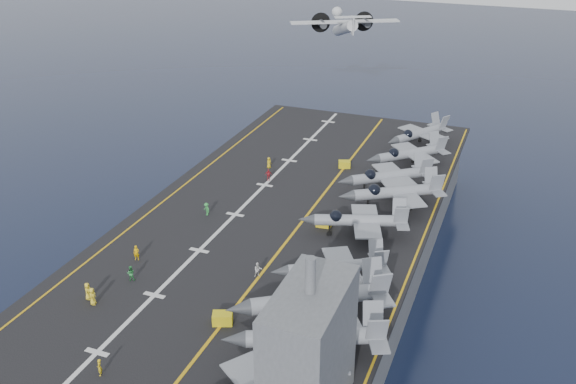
% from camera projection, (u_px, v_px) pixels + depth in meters
% --- Properties ---
extents(ground, '(500.00, 500.00, 0.00)m').
position_uv_depth(ground, '(277.00, 289.00, 87.80)').
color(ground, '#142135').
rests_on(ground, ground).
extents(hull, '(36.00, 90.00, 10.00)m').
position_uv_depth(hull, '(277.00, 258.00, 85.65)').
color(hull, '#56595E').
rests_on(hull, ground).
extents(flight_deck, '(38.00, 92.00, 0.40)m').
position_uv_depth(flight_deck, '(277.00, 224.00, 83.41)').
color(flight_deck, black).
rests_on(flight_deck, hull).
extents(foul_line, '(0.35, 90.00, 0.02)m').
position_uv_depth(foul_line, '(298.00, 226.00, 82.33)').
color(foul_line, gold).
rests_on(foul_line, flight_deck).
extents(landing_centerline, '(0.50, 90.00, 0.02)m').
position_uv_depth(landing_centerline, '(235.00, 214.00, 85.28)').
color(landing_centerline, silver).
rests_on(landing_centerline, flight_deck).
extents(deck_edge_port, '(0.25, 90.00, 0.02)m').
position_uv_depth(deck_edge_port, '(163.00, 201.00, 88.87)').
color(deck_edge_port, gold).
rests_on(deck_edge_port, flight_deck).
extents(deck_edge_stbd, '(0.25, 90.00, 0.02)m').
position_uv_depth(deck_edge_stbd, '(419.00, 249.00, 77.26)').
color(deck_edge_stbd, gold).
rests_on(deck_edge_stbd, flight_deck).
extents(island_superstructure, '(5.00, 10.00, 15.00)m').
position_uv_depth(island_superstructure, '(309.00, 340.00, 49.95)').
color(island_superstructure, '#56595E').
rests_on(island_superstructure, flight_deck).
extents(fighter_jet_1, '(17.82, 15.27, 5.22)m').
position_uv_depth(fighter_jet_1, '(315.00, 336.00, 58.19)').
color(fighter_jet_1, '#A2ABB2').
rests_on(fighter_jet_1, flight_deck).
extents(fighter_jet_2, '(19.66, 18.12, 5.68)m').
position_uv_depth(fighter_jet_2, '(319.00, 297.00, 63.25)').
color(fighter_jet_2, '#929AA1').
rests_on(fighter_jet_2, flight_deck).
extents(fighter_jet_3, '(15.33, 13.76, 4.44)m').
position_uv_depth(fighter_jet_3, '(337.00, 266.00, 69.62)').
color(fighter_jet_3, '#96A0A7').
rests_on(fighter_jet_3, flight_deck).
extents(fighter_jet_4, '(15.71, 12.94, 4.69)m').
position_uv_depth(fighter_jet_4, '(360.00, 219.00, 79.08)').
color(fighter_jet_4, '#A1A9B2').
rests_on(fighter_jet_4, flight_deck).
extents(fighter_jet_5, '(17.26, 15.76, 4.99)m').
position_uv_depth(fighter_jet_5, '(397.00, 191.00, 86.14)').
color(fighter_jet_5, '#9FA7AE').
rests_on(fighter_jet_5, flight_deck).
extents(fighter_jet_6, '(16.86, 15.99, 4.88)m').
position_uv_depth(fighter_jet_6, '(390.00, 175.00, 91.05)').
color(fighter_jet_6, '#8B949A').
rests_on(fighter_jet_6, flight_deck).
extents(fighter_jet_7, '(16.07, 15.88, 4.71)m').
position_uv_depth(fighter_jet_7, '(410.00, 153.00, 98.90)').
color(fighter_jet_7, gray).
rests_on(fighter_jet_7, flight_deck).
extents(fighter_jet_8, '(14.49, 15.86, 4.58)m').
position_uv_depth(fighter_jet_8, '(420.00, 133.00, 107.09)').
color(fighter_jet_8, '#A0AAB2').
rests_on(fighter_jet_8, flight_deck).
extents(tow_cart_a, '(2.33, 1.93, 1.19)m').
position_uv_depth(tow_cart_a, '(223.00, 318.00, 63.83)').
color(tow_cart_a, gold).
rests_on(tow_cart_a, flight_deck).
extents(tow_cart_b, '(2.01, 1.41, 1.14)m').
position_uv_depth(tow_cart_b, '(324.00, 222.00, 82.16)').
color(tow_cart_b, yellow).
rests_on(tow_cart_b, flight_deck).
extents(tow_cart_c, '(2.08, 1.69, 1.08)m').
position_uv_depth(tow_cart_c, '(344.00, 164.00, 99.37)').
color(tow_cart_c, gold).
rests_on(tow_cart_c, flight_deck).
extents(crew_0, '(1.08, 1.34, 1.94)m').
position_uv_depth(crew_0, '(88.00, 291.00, 67.46)').
color(crew_0, yellow).
rests_on(crew_0, flight_deck).
extents(crew_1, '(1.30, 1.10, 1.85)m').
position_uv_depth(crew_1, '(136.00, 253.00, 74.59)').
color(crew_1, '#ECAF05').
rests_on(crew_1, flight_deck).
extents(crew_2, '(1.27, 1.08, 1.79)m').
position_uv_depth(crew_2, '(131.00, 273.00, 70.76)').
color(crew_2, green).
rests_on(crew_2, flight_deck).
extents(crew_3, '(1.27, 1.14, 1.76)m').
position_uv_depth(crew_3, '(207.00, 209.00, 84.83)').
color(crew_3, green).
rests_on(crew_3, flight_deck).
extents(crew_4, '(1.25, 1.05, 1.78)m').
position_uv_depth(crew_4, '(268.00, 175.00, 94.88)').
color(crew_4, '#B6222D').
rests_on(crew_4, flight_deck).
extents(crew_5, '(0.95, 1.18, 1.71)m').
position_uv_depth(crew_5, '(269.00, 163.00, 99.18)').
color(crew_5, yellow).
rests_on(crew_5, flight_deck).
extents(crew_6, '(1.08, 1.22, 1.71)m').
position_uv_depth(crew_6, '(100.00, 367.00, 56.95)').
color(crew_6, yellow).
rests_on(crew_6, flight_deck).
extents(crew_7, '(1.29, 1.19, 1.79)m').
position_uv_depth(crew_7, '(258.00, 270.00, 71.36)').
color(crew_7, silver).
rests_on(crew_7, flight_deck).
extents(transport_plane, '(27.08, 24.26, 5.31)m').
position_uv_depth(transport_plane, '(345.00, 28.00, 131.86)').
color(transport_plane, silver).
extents(crew_8, '(1.08, 1.34, 1.94)m').
position_uv_depth(crew_8, '(93.00, 296.00, 66.62)').
color(crew_8, yellow).
rests_on(crew_8, flight_deck).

